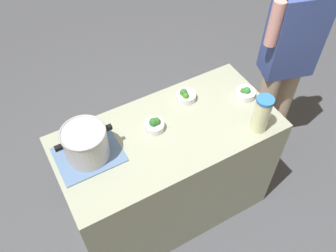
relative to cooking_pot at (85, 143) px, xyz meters
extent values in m
plane|color=#474A50|center=(0.46, -0.07, -1.00)|extent=(8.00, 8.00, 0.00)
cube|color=gray|center=(0.46, -0.07, -0.55)|extent=(1.33, 0.64, 0.89)
cube|color=slate|center=(0.00, 0.00, -0.11)|extent=(0.35, 0.29, 0.01)
cylinder|color=#B7B7BC|center=(0.00, 0.00, -0.01)|extent=(0.24, 0.24, 0.19)
torus|color=#99999E|center=(0.00, 0.00, 0.09)|extent=(0.24, 0.24, 0.01)
cube|color=black|center=(-0.14, 0.00, 0.05)|extent=(0.04, 0.02, 0.02)
cube|color=black|center=(0.14, 0.00, 0.05)|extent=(0.04, 0.02, 0.02)
cylinder|color=beige|center=(0.93, -0.30, 0.00)|extent=(0.09, 0.09, 0.22)
cylinder|color=blue|center=(0.93, -0.30, 0.12)|extent=(0.10, 0.10, 0.02)
ellipsoid|color=yellow|center=(0.95, -0.30, 0.03)|extent=(0.04, 0.04, 0.01)
cylinder|color=silver|center=(1.03, -0.05, -0.09)|extent=(0.12, 0.12, 0.05)
ellipsoid|color=#36652B|center=(1.01, -0.05, -0.06)|extent=(0.04, 0.04, 0.04)
ellipsoid|color=#2B762F|center=(1.03, -0.06, -0.06)|extent=(0.05, 0.05, 0.06)
ellipsoid|color=#28782B|center=(1.02, -0.05, -0.07)|extent=(0.04, 0.04, 0.05)
cylinder|color=silver|center=(0.40, -0.01, -0.09)|extent=(0.11, 0.11, 0.04)
ellipsoid|color=#296728|center=(0.40, -0.01, -0.05)|extent=(0.05, 0.05, 0.06)
ellipsoid|color=#366D29|center=(0.42, -0.01, -0.05)|extent=(0.05, 0.05, 0.05)
cylinder|color=silver|center=(0.69, 0.11, -0.09)|extent=(0.12, 0.12, 0.05)
ellipsoid|color=#346728|center=(0.68, 0.12, -0.05)|extent=(0.05, 0.05, 0.05)
ellipsoid|color=#387620|center=(0.68, 0.09, -0.06)|extent=(0.04, 0.04, 0.05)
cylinder|color=tan|center=(1.39, 0.08, -0.59)|extent=(0.14, 0.14, 0.81)
cylinder|color=tan|center=(1.59, 0.08, -0.59)|extent=(0.14, 0.14, 0.81)
cube|color=#384A8E|center=(1.49, 0.08, 0.11)|extent=(0.38, 0.29, 0.60)
cylinder|color=tan|center=(1.28, 0.08, 0.26)|extent=(0.08, 0.08, 0.30)
cylinder|color=tan|center=(1.70, 0.08, 0.26)|extent=(0.08, 0.08, 0.30)
camera|label=1|loc=(-0.20, -1.24, 1.53)|focal=39.12mm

